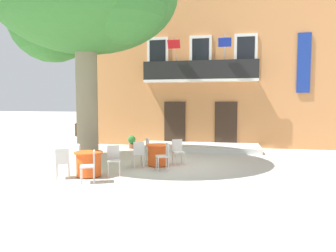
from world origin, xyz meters
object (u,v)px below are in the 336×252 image
object	(u,v)px
cafe_chair_near_tree_2	(138,153)
cafe_chair_near_tree_3	(165,154)
ground_planter_left	(132,141)
cafe_table_near_tree	(158,155)
cafe_chair_near_tree_0	(178,150)
cafe_chair_middle_1	(90,164)
pedestrian_mid_plaza	(81,135)
pedestrian_near_entrance	(83,133)
cafe_chair_middle_3	(82,156)
cafe_chair_near_tree_1	(150,148)
cafe_chair_middle_0	(63,161)
cafe_table_middle	(89,164)
cafe_chair_middle_2	(113,158)
plane_tree	(83,2)

from	to	relation	value
cafe_chair_near_tree_2	cafe_chair_near_tree_3	size ratio (longest dim) A/B	1.00
ground_planter_left	cafe_chair_near_tree_3	bearing A→B (deg)	-60.13
ground_planter_left	cafe_table_near_tree	bearing A→B (deg)	-60.03
cafe_table_near_tree	cafe_chair_near_tree_0	xyz separation A→B (m)	(0.65, 0.38, 0.14)
cafe_chair_near_tree_2	cafe_chair_middle_1	xyz separation A→B (m)	(-0.75, -2.19, 0.00)
cafe_chair_near_tree_2	pedestrian_mid_plaza	bearing A→B (deg)	154.79
cafe_chair_near_tree_3	pedestrian_near_entrance	xyz separation A→B (m)	(-4.18, 2.56, 0.39)
cafe_chair_middle_1	cafe_chair_near_tree_3	bearing A→B (deg)	48.86
cafe_chair_middle_1	cafe_chair_middle_3	bearing A→B (deg)	124.83
cafe_chair_near_tree_1	cafe_chair_middle_0	distance (m)	3.55
cafe_table_middle	cafe_chair_middle_2	distance (m)	0.77
cafe_chair_near_tree_3	cafe_chair_middle_1	distance (m)	2.63
cafe_chair_near_tree_1	pedestrian_mid_plaza	bearing A→B (deg)	175.01
plane_tree	ground_planter_left	world-z (taller)	plane_tree
cafe_chair_middle_2	ground_planter_left	world-z (taller)	cafe_chair_middle_2
pedestrian_near_entrance	cafe_chair_near_tree_0	bearing A→B (deg)	-18.87
cafe_chair_near_tree_0	cafe_chair_middle_3	xyz separation A→B (m)	(-2.87, -1.78, 0.00)
plane_tree	cafe_chair_middle_3	distance (m)	5.42
cafe_chair_near_tree_0	cafe_chair_middle_3	world-z (taller)	same
cafe_table_middle	ground_planter_left	bearing A→B (deg)	94.65
cafe_chair_near_tree_0	cafe_chair_middle_3	size ratio (longest dim) A/B	1.00
cafe_chair_near_tree_2	cafe_chair_middle_0	world-z (taller)	same
pedestrian_mid_plaza	cafe_chair_middle_0	bearing A→B (deg)	-72.28
pedestrian_near_entrance	pedestrian_mid_plaza	xyz separation A→B (m)	(0.41, -1.04, 0.02)
cafe_table_middle	cafe_chair_middle_2	world-z (taller)	cafe_chair_middle_2
cafe_chair_middle_0	cafe_chair_middle_2	size ratio (longest dim) A/B	1.00
cafe_chair_middle_2	cafe_chair_near_tree_1	bearing A→B (deg)	74.48
cafe_table_middle	cafe_chair_middle_3	size ratio (longest dim) A/B	0.95
cafe_chair_middle_2	ground_planter_left	xyz separation A→B (m)	(-1.13, 5.42, -0.18)
cafe_table_near_tree	plane_tree	bearing A→B (deg)	-175.12
plane_tree	cafe_chair_middle_2	bearing A→B (deg)	-41.07
plane_tree	cafe_chair_middle_2	world-z (taller)	plane_tree
cafe_table_middle	cafe_chair_middle_3	bearing A→B (deg)	130.71
cafe_table_middle	pedestrian_mid_plaza	bearing A→B (deg)	120.49
cafe_table_near_tree	cafe_chair_middle_0	bearing A→B (deg)	-134.77
cafe_chair_near_tree_3	pedestrian_mid_plaza	xyz separation A→B (m)	(-3.77, 1.52, 0.41)
cafe_table_near_tree	cafe_table_middle	bearing A→B (deg)	-131.11
plane_tree	cafe_table_near_tree	world-z (taller)	plane_tree
cafe_chair_middle_1	cafe_table_near_tree	bearing A→B (deg)	62.72
cafe_table_near_tree	cafe_chair_near_tree_2	distance (m)	0.77
cafe_chair_near_tree_1	cafe_chair_near_tree_2	xyz separation A→B (m)	(-0.16, -1.06, 0.00)
cafe_chair_middle_3	ground_planter_left	bearing A→B (deg)	89.76
cafe_chair_middle_0	ground_planter_left	distance (m)	6.19
cafe_chair_near_tree_0	plane_tree	bearing A→B (deg)	-169.66
ground_planter_left	cafe_chair_near_tree_1	bearing A→B (deg)	-61.29
cafe_chair_middle_2	pedestrian_mid_plaza	xyz separation A→B (m)	(-2.34, 2.48, 0.41)
cafe_chair_near_tree_2	cafe_table_middle	xyz separation A→B (m)	(-1.12, -1.53, -0.14)
cafe_chair_near_tree_1	cafe_chair_middle_0	world-z (taller)	same
cafe_chair_near_tree_1	cafe_chair_middle_1	distance (m)	3.37
cafe_chair_near_tree_2	pedestrian_near_entrance	bearing A→B (deg)	143.75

